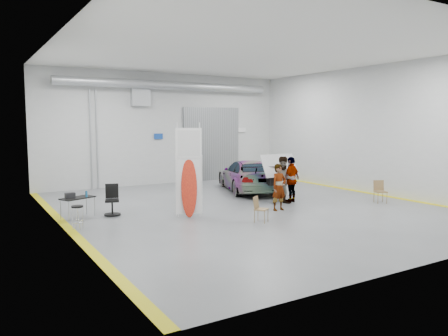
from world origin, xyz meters
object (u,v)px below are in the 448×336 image
person_c (291,180)px  surfboard_display (192,179)px  folding_chair_near (261,214)px  work_table (76,198)px  office_chair (112,202)px  person_a (279,187)px  person_b (284,180)px  sedan_car (248,176)px  folding_chair_far (380,196)px  shop_stool (78,218)px

person_c → surfboard_display: 4.88m
folding_chair_near → work_table: work_table is taller
folding_chair_near → office_chair: bearing=102.0°
folding_chair_near → surfboard_display: bearing=94.0°
person_a → folding_chair_near: size_ratio=2.05×
person_a → office_chair: size_ratio=1.61×
person_b → sedan_car: bearing=98.7°
person_b → folding_chair_far: (3.60, -1.88, -0.69)m
sedan_car → person_b: size_ratio=2.67×
person_a → office_chair: (-5.74, 2.41, -0.41)m
sedan_car → person_a: bearing=89.8°
sedan_car → folding_chair_near: bearing=79.3°
folding_chair_far → work_table: bearing=-171.7°
surfboard_display → folding_chair_near: bearing=-28.1°
person_c → shop_stool: bearing=-19.0°
sedan_car → surfboard_display: 6.32m
folding_chair_far → work_table: 12.08m
sedan_car → surfboard_display: surfboard_display is taller
sedan_car → person_b: 3.67m
sedan_car → folding_chair_near: 6.74m
folding_chair_near → folding_chair_far: size_ratio=0.93×
work_table → surfboard_display: bearing=-28.2°
person_a → folding_chair_near: 2.27m
office_chair → person_a: bearing=-5.7°
person_a → surfboard_display: (-3.36, 0.68, 0.47)m
folding_chair_near → work_table: size_ratio=0.68×
person_b → surfboard_display: (-4.34, -0.24, 0.37)m
person_b → office_chair: size_ratio=1.78×
person_c → work_table: person_c is taller
person_a → office_chair: bearing=153.5°
sedan_car → work_table: 8.78m
person_c → folding_chair_near: size_ratio=2.22×
person_c → work_table: bearing=-30.5°
surfboard_display → folding_chair_near: (1.60, -1.97, -1.09)m
person_a → shop_stool: (-7.28, 0.88, -0.52)m
folding_chair_far → office_chair: 10.86m
person_c → shop_stool: size_ratio=2.56×
person_c → work_table: 8.58m
shop_stool → work_table: size_ratio=0.59×
person_a → work_table: (-6.95, 2.61, -0.17)m
person_b → person_c: 0.53m
folding_chair_near → office_chair: office_chair is taller
shop_stool → person_a: bearing=-6.9°
person_a → surfboard_display: size_ratio=0.53×
work_table → sedan_car: bearing=12.6°
sedan_car → office_chair: sedan_car is taller
person_c → office_chair: bearing=-30.7°
folding_chair_near → shop_stool: size_ratio=1.16×
office_chair → person_c: bearing=6.5°
person_b → shop_stool: 8.28m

